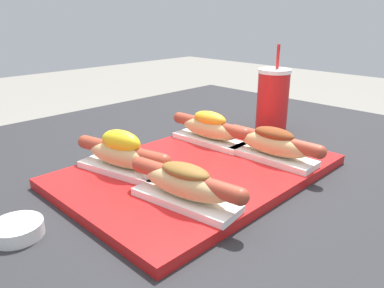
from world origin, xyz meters
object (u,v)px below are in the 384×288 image
at_px(serving_tray, 199,170).
at_px(sauce_bowl, 17,229).
at_px(hot_dog_2, 122,154).
at_px(hot_dog_1, 273,144).
at_px(hot_dog_0, 185,184).
at_px(drink_cup, 273,100).
at_px(hot_dog_3, 210,128).

height_order(serving_tray, sauce_bowl, sauce_bowl).
bearing_deg(hot_dog_2, serving_tray, -34.59).
xyz_separation_m(hot_dog_1, sauce_bowl, (-0.46, 0.12, -0.04)).
distance_m(hot_dog_1, hot_dog_2, 0.29).
xyz_separation_m(hot_dog_0, hot_dog_1, (0.25, 0.01, 0.00)).
relative_size(hot_dog_0, drink_cup, 0.97).
distance_m(hot_dog_2, hot_dog_3, 0.23).
xyz_separation_m(sauce_bowl, drink_cup, (0.67, 0.03, 0.07)).
distance_m(serving_tray, hot_dog_3, 0.14).
bearing_deg(hot_dog_1, drink_cup, 33.90).
xyz_separation_m(serving_tray, hot_dog_1, (0.13, -0.08, 0.04)).
bearing_deg(sauce_bowl, serving_tray, -6.41).
relative_size(hot_dog_1, sauce_bowl, 2.99).
bearing_deg(hot_dog_2, drink_cup, -2.12).
bearing_deg(drink_cup, serving_tray, -169.28).
bearing_deg(hot_dog_1, serving_tray, 147.05).
bearing_deg(hot_dog_2, hot_dog_1, -33.76).
relative_size(hot_dog_3, drink_cup, 0.98).
distance_m(sauce_bowl, drink_cup, 0.68).
height_order(hot_dog_1, sauce_bowl, hot_dog_1).
xyz_separation_m(hot_dog_0, hot_dog_2, (0.00, 0.17, 0.00)).
bearing_deg(hot_dog_1, sauce_bowl, 165.45).
relative_size(serving_tray, hot_dog_3, 2.34).
xyz_separation_m(serving_tray, hot_dog_3, (0.11, 0.08, 0.04)).
bearing_deg(hot_dog_1, hot_dog_0, -178.82).
relative_size(serving_tray, hot_dog_1, 2.34).
bearing_deg(hot_dog_0, hot_dog_3, 34.73).
xyz_separation_m(hot_dog_1, hot_dog_3, (-0.01, 0.16, 0.00)).
xyz_separation_m(hot_dog_1, hot_dog_2, (-0.24, 0.16, 0.00)).
distance_m(hot_dog_1, drink_cup, 0.26).
distance_m(hot_dog_0, hot_dog_1, 0.25).
xyz_separation_m(hot_dog_3, drink_cup, (0.23, -0.01, 0.03)).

